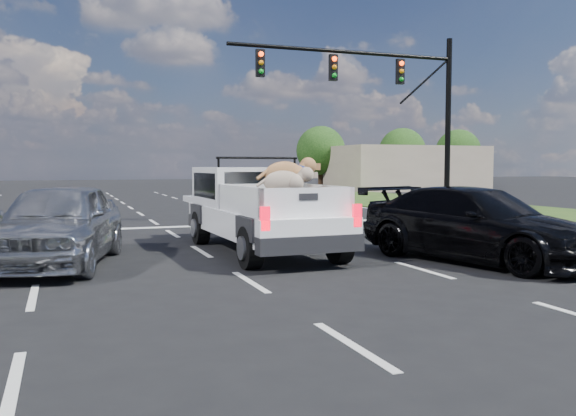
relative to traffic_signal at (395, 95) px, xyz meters
name	(u,v)px	position (x,y,z in m)	size (l,w,h in m)	color
ground	(341,276)	(-7.20, -10.50, -4.73)	(160.00, 160.00, 0.00)	black
road_markings	(243,237)	(-7.20, -3.94, -4.72)	(17.75, 60.00, 0.01)	silver
traffic_signal	(395,95)	(0.00, 0.00, 0.00)	(9.11, 0.31, 7.00)	black
building_right	(406,168)	(14.80, 23.50, -2.93)	(12.00, 7.00, 3.60)	tan
tree_far_d	(321,151)	(8.80, 27.50, -1.44)	(4.20, 4.20, 5.40)	#332114
tree_far_e	(402,152)	(16.80, 27.50, -1.44)	(4.20, 4.20, 5.40)	#332114
tree_far_f	(458,152)	(22.80, 27.50, -1.44)	(4.20, 4.20, 5.40)	#332114
pickup_truck	(259,207)	(-7.63, -6.85, -3.67)	(2.37, 6.02, 2.24)	black
silver_sedan	(58,223)	(-12.08, -7.40, -3.87)	(2.02, 5.02, 1.71)	#A2A4A9
black_coupe	(477,224)	(-3.77, -9.94, -3.94)	(2.20, 5.42, 1.57)	black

